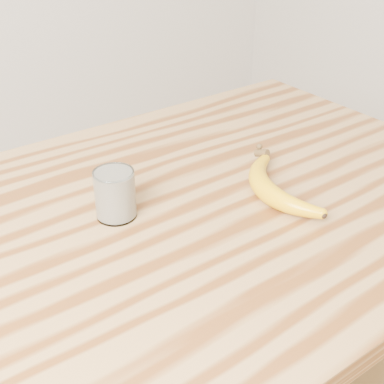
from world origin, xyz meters
TOP-DOWN VIEW (x-y plane):
  - table at (0.00, 0.00)m, footprint 1.20×0.80m
  - smoothie_glass at (-0.10, 0.04)m, footprint 0.07×0.07m
  - banana at (0.14, -0.06)m, footprint 0.20×0.33m

SIDE VIEW (x-z plane):
  - table at x=0.00m, z-range 0.32..1.22m
  - banana at x=0.14m, z-range 0.90..0.94m
  - smoothie_glass at x=-0.10m, z-range 0.90..0.99m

